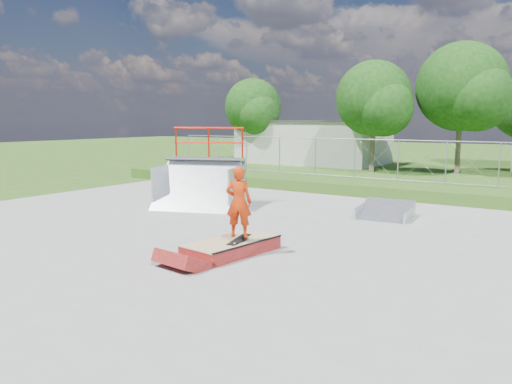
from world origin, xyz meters
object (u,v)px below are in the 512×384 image
Objects in this scene: grind_box at (232,247)px; skater at (239,205)px; flat_bank_ramp at (385,211)px; quarter_pipe at (198,168)px.

skater is at bearing 0.20° from grind_box.
flat_bank_ramp is 6.46m from skater.
skater is at bearing -61.50° from quarter_pipe.
quarter_pipe is 6.65m from flat_bank_ramp.
quarter_pipe reaches higher than grind_box.
quarter_pipe is 6.73m from skater.
skater reaches higher than flat_bank_ramp.
quarter_pipe reaches higher than flat_bank_ramp.
grind_box is 1.06m from skater.
grind_box is 6.65m from quarter_pipe.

